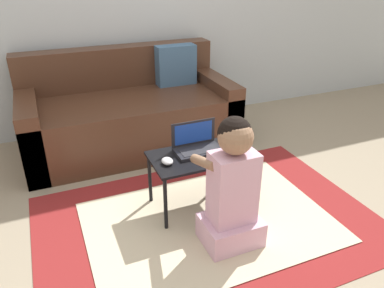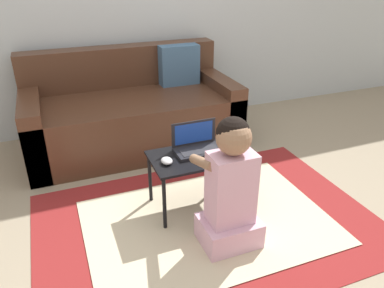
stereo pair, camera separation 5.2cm
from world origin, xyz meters
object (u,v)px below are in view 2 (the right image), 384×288
at_px(couch, 132,113).
at_px(laptop_desk, 196,162).
at_px(laptop, 197,146).
at_px(computer_mouse, 167,161).
at_px(person_seated, 231,188).

bearing_deg(couch, laptop_desk, -81.80).
xyz_separation_m(laptop, computer_mouse, (-0.24, -0.08, -0.02)).
height_order(couch, person_seated, couch).
bearing_deg(person_seated, laptop, 91.05).
relative_size(laptop, computer_mouse, 3.38).
xyz_separation_m(laptop_desk, computer_mouse, (-0.21, -0.03, 0.06)).
distance_m(computer_mouse, person_seated, 0.45).
xyz_separation_m(computer_mouse, person_seated, (0.25, -0.38, -0.02)).
xyz_separation_m(laptop, person_seated, (0.01, -0.46, -0.04)).
distance_m(laptop_desk, computer_mouse, 0.22).
height_order(couch, laptop_desk, couch).
relative_size(couch, laptop, 5.79).
bearing_deg(computer_mouse, laptop_desk, 7.71).
relative_size(computer_mouse, person_seated, 0.11).
bearing_deg(computer_mouse, laptop, 19.22).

